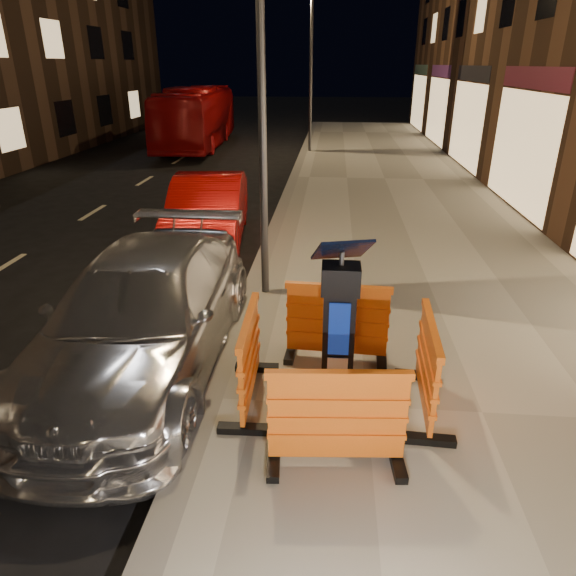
# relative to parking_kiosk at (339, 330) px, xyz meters

# --- Properties ---
(ground_plane) EXTENTS (120.00, 120.00, 0.00)m
(ground_plane) POSITION_rel_parking_kiosk_xyz_m (-1.41, -0.03, -1.07)
(ground_plane) COLOR black
(ground_plane) RESTS_ON ground
(sidewalk) EXTENTS (6.00, 60.00, 0.15)m
(sidewalk) POSITION_rel_parking_kiosk_xyz_m (1.59, -0.03, -0.99)
(sidewalk) COLOR gray
(sidewalk) RESTS_ON ground
(kerb) EXTENTS (0.30, 60.00, 0.15)m
(kerb) POSITION_rel_parking_kiosk_xyz_m (-1.41, -0.03, -0.99)
(kerb) COLOR slate
(kerb) RESTS_ON ground
(parking_kiosk) EXTENTS (0.59, 0.59, 1.83)m
(parking_kiosk) POSITION_rel_parking_kiosk_xyz_m (0.00, 0.00, 0.00)
(parking_kiosk) COLOR black
(parking_kiosk) RESTS_ON sidewalk
(barrier_front) EXTENTS (1.35, 0.64, 1.02)m
(barrier_front) POSITION_rel_parking_kiosk_xyz_m (0.00, -0.95, -0.41)
(barrier_front) COLOR orange
(barrier_front) RESTS_ON sidewalk
(barrier_back) EXTENTS (1.34, 0.62, 1.02)m
(barrier_back) POSITION_rel_parking_kiosk_xyz_m (0.00, 0.95, -0.41)
(barrier_back) COLOR orange
(barrier_back) RESTS_ON sidewalk
(barrier_kerbside) EXTENTS (0.57, 1.32, 1.02)m
(barrier_kerbside) POSITION_rel_parking_kiosk_xyz_m (-0.95, 0.00, -0.41)
(barrier_kerbside) COLOR orange
(barrier_kerbside) RESTS_ON sidewalk
(barrier_bldgside) EXTENTS (0.60, 1.34, 1.02)m
(barrier_bldgside) POSITION_rel_parking_kiosk_xyz_m (0.95, 0.00, -0.41)
(barrier_bldgside) COLOR orange
(barrier_bldgside) RESTS_ON sidewalk
(car_silver) EXTENTS (2.08, 5.06, 1.47)m
(car_silver) POSITION_rel_parking_kiosk_xyz_m (-2.42, 0.84, -1.07)
(car_silver) COLOR silver
(car_silver) RESTS_ON ground
(car_red) EXTENTS (1.94, 4.39, 1.40)m
(car_red) POSITION_rel_parking_kiosk_xyz_m (-2.79, 5.90, -1.07)
(car_red) COLOR #A90B0A
(car_red) RESTS_ON ground
(bus_doubledecker) EXTENTS (2.81, 9.64, 2.65)m
(bus_doubledecker) POSITION_rel_parking_kiosk_xyz_m (-6.52, 19.85, -1.07)
(bus_doubledecker) COLOR #93080C
(bus_doubledecker) RESTS_ON ground
(street_lamp_mid) EXTENTS (0.12, 0.12, 6.00)m
(street_lamp_mid) POSITION_rel_parking_kiosk_xyz_m (-1.16, 2.97, 2.08)
(street_lamp_mid) COLOR #3F3F44
(street_lamp_mid) RESTS_ON sidewalk
(street_lamp_far) EXTENTS (0.12, 0.12, 6.00)m
(street_lamp_far) POSITION_rel_parking_kiosk_xyz_m (-1.16, 17.97, 2.08)
(street_lamp_far) COLOR #3F3F44
(street_lamp_far) RESTS_ON sidewalk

